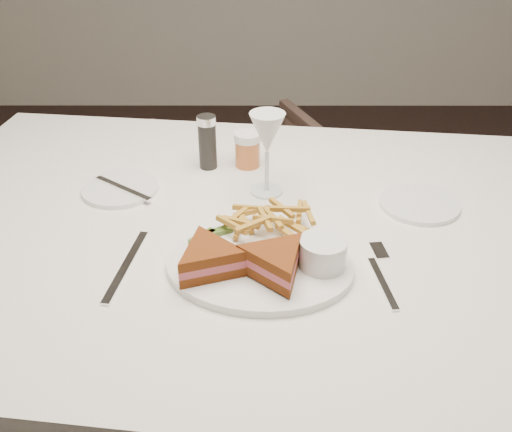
% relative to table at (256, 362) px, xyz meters
% --- Properties ---
extents(table, '(1.55, 1.13, 0.75)m').
position_rel_table_xyz_m(table, '(0.00, 0.00, 0.00)').
color(table, silver).
rests_on(table, ground).
extents(chair_far, '(0.75, 0.73, 0.60)m').
position_rel_table_xyz_m(chair_far, '(-0.04, 0.90, -0.07)').
color(chair_far, '#4B372E').
rests_on(chair_far, ground).
extents(table_setting, '(0.78, 0.62, 0.18)m').
position_rel_table_xyz_m(table_setting, '(0.01, -0.04, 0.41)').
color(table_setting, white).
rests_on(table_setting, table).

